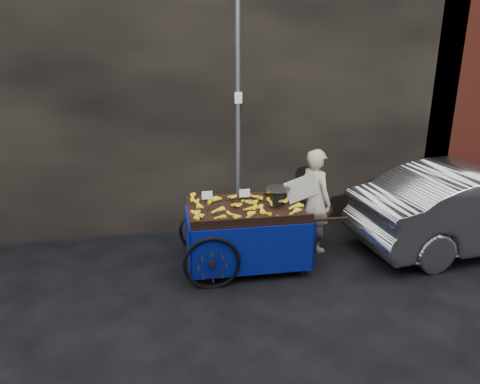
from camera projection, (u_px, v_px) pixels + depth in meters
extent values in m
plane|color=black|center=(234.00, 267.00, 7.15)|extent=(80.00, 80.00, 0.00)
cube|color=black|center=(155.00, 84.00, 8.58)|extent=(11.00, 2.00, 5.00)
cube|color=#591E14|center=(472.00, 78.00, 9.72)|extent=(3.00, 2.00, 5.00)
cylinder|color=slate|center=(238.00, 122.00, 7.76)|extent=(0.08, 0.08, 4.00)
cube|color=white|center=(238.00, 98.00, 7.59)|extent=(0.12, 0.02, 0.18)
cube|color=black|center=(247.00, 213.00, 6.94)|extent=(1.75, 1.12, 0.06)
cube|color=black|center=(241.00, 197.00, 7.39)|extent=(1.73, 0.08, 0.11)
cube|color=black|center=(253.00, 221.00, 6.45)|extent=(1.73, 0.08, 0.11)
cube|color=black|center=(303.00, 248.00, 6.80)|extent=(0.06, 0.06, 0.87)
cube|color=black|center=(288.00, 225.00, 7.61)|extent=(0.06, 0.06, 0.87)
cylinder|color=black|center=(330.00, 219.00, 6.72)|extent=(0.54, 0.05, 0.04)
cylinder|color=black|center=(311.00, 199.00, 7.53)|extent=(0.54, 0.05, 0.04)
torus|color=black|center=(212.00, 264.00, 6.47)|extent=(0.81, 0.07, 0.81)
torus|color=black|center=(204.00, 230.00, 7.56)|extent=(0.81, 0.07, 0.81)
cylinder|color=black|center=(208.00, 246.00, 7.01)|extent=(0.08, 1.21, 0.05)
cube|color=#070D85|center=(254.00, 252.00, 6.55)|extent=(1.77, 0.06, 0.74)
cube|color=#070D85|center=(241.00, 222.00, 7.58)|extent=(1.77, 0.06, 0.74)
cube|color=#070D85|center=(189.00, 240.00, 6.93)|extent=(0.05, 1.13, 0.74)
cube|color=#070D85|center=(303.00, 232.00, 7.20)|extent=(0.05, 1.13, 0.74)
cube|color=black|center=(278.00, 198.00, 7.01)|extent=(0.20, 0.16, 0.17)
cylinder|color=silver|center=(278.00, 189.00, 6.96)|extent=(0.38, 0.38, 0.03)
cube|color=white|center=(207.00, 195.00, 6.62)|extent=(0.15, 0.01, 0.12)
cube|color=white|center=(245.00, 193.00, 6.71)|extent=(0.15, 0.01, 0.12)
imported|color=tan|center=(315.00, 200.00, 7.51)|extent=(0.62, 0.73, 1.70)
cube|color=beige|center=(302.00, 188.00, 7.17)|extent=(0.59, 0.03, 0.50)
ellipsoid|color=blue|center=(300.00, 247.00, 7.50)|extent=(0.31, 0.25, 0.28)
imported|color=#BABCC1|center=(478.00, 207.00, 7.69)|extent=(4.30, 1.87, 1.38)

